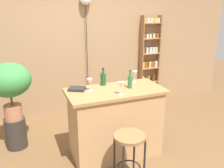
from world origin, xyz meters
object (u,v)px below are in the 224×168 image
at_px(bar_stool, 129,147).
at_px(pendant_globe_light, 85,1).
at_px(bottle_sauce_amber, 130,81).
at_px(potted_plant, 9,83).
at_px(plant_stool, 16,133).
at_px(wine_glass_center, 90,82).
at_px(bottle_wine_red, 103,79).
at_px(cookbook, 77,89).
at_px(wine_glass_left, 135,74).
at_px(wine_glass_right, 121,86).
at_px(spice_shelf, 150,59).

height_order(bar_stool, pendant_globe_light, pendant_globe_light).
xyz_separation_m(bar_stool, bottle_sauce_amber, (0.29, 0.61, 0.57)).
bearing_deg(potted_plant, bar_stool, -47.02).
height_order(plant_stool, wine_glass_center, wine_glass_center).
distance_m(plant_stool, bottle_wine_red, 1.52).
bearing_deg(bar_stool, cookbook, 116.68).
distance_m(bar_stool, wine_glass_left, 1.12).
xyz_separation_m(bottle_wine_red, cookbook, (-0.39, -0.08, -0.07)).
bearing_deg(wine_glass_center, bottle_sauce_amber, -9.75).
bearing_deg(wine_glass_left, wine_glass_right, -134.39).
height_order(bar_stool, spice_shelf, spice_shelf).
xyz_separation_m(wine_glass_right, pendant_globe_light, (0.08, 1.74, 0.99)).
height_order(bottle_sauce_amber, wine_glass_center, bottle_sauce_amber).
bearing_deg(wine_glass_center, wine_glass_right, -42.11).
xyz_separation_m(wine_glass_right, cookbook, (-0.46, 0.36, -0.10)).
distance_m(potted_plant, cookbook, 0.97).
xyz_separation_m(spice_shelf, pendant_globe_light, (-1.31, 0.03, 1.12)).
bearing_deg(spice_shelf, bottle_sauce_amber, -127.74).
bearing_deg(wine_glass_right, potted_plant, 145.55).
bearing_deg(pendant_globe_light, bottle_wine_red, -96.56).
relative_size(bottle_sauce_amber, wine_glass_center, 1.49).
bearing_deg(potted_plant, wine_glass_right, -34.45).
bearing_deg(plant_stool, bottle_wine_red, -19.84).
xyz_separation_m(spice_shelf, potted_plant, (-2.67, -0.83, 0.06)).
bearing_deg(bar_stool, wine_glass_left, 60.64).
relative_size(spice_shelf, pendant_globe_light, 0.82).
relative_size(bottle_sauce_amber, cookbook, 1.17).
height_order(wine_glass_left, wine_glass_right, same).
height_order(spice_shelf, bottle_wine_red, spice_shelf).
bearing_deg(bottle_sauce_amber, pendant_globe_light, 95.14).
relative_size(plant_stool, cookbook, 2.17).
distance_m(wine_glass_left, wine_glass_center, 0.72).
distance_m(bottle_sauce_amber, cookbook, 0.71).
distance_m(bar_stool, bottle_wine_red, 1.04).
bearing_deg(cookbook, spice_shelf, 63.54).
relative_size(wine_glass_left, wine_glass_center, 1.00).
relative_size(wine_glass_center, wine_glass_right, 1.00).
bearing_deg(wine_glass_center, potted_plant, 148.38).
distance_m(spice_shelf, plant_stool, 2.89).
height_order(bottle_sauce_amber, wine_glass_left, bottle_sauce_amber).
height_order(plant_stool, wine_glass_left, wine_glass_left).
distance_m(bar_stool, spice_shelf, 2.63).
bearing_deg(spice_shelf, cookbook, -144.07).
relative_size(bottle_wine_red, wine_glass_right, 1.49).
bearing_deg(potted_plant, wine_glass_left, -15.81).
bearing_deg(bottle_wine_red, bottle_sauce_amber, -41.00).
height_order(potted_plant, bottle_sauce_amber, potted_plant).
xyz_separation_m(wine_glass_left, cookbook, (-0.86, -0.04, -0.10)).
distance_m(wine_glass_center, wine_glass_right, 0.42).
xyz_separation_m(spice_shelf, bottle_wine_red, (-1.46, -1.27, 0.11)).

